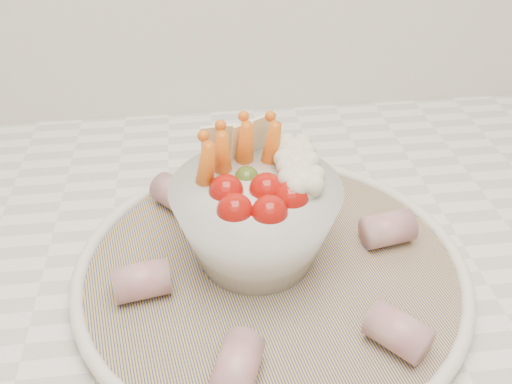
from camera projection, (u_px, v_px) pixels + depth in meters
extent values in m
cube|color=white|center=(108.00, 292.00, 0.53)|extent=(2.04, 0.62, 0.04)
cylinder|color=navy|center=(271.00, 273.00, 0.51)|extent=(0.40, 0.40, 0.01)
torus|color=white|center=(271.00, 266.00, 0.50)|extent=(0.35, 0.35, 0.01)
sphere|color=#AA110A|center=(235.00, 211.00, 0.45)|extent=(0.03, 0.03, 0.03)
sphere|color=#AA110A|center=(270.00, 213.00, 0.44)|extent=(0.03, 0.03, 0.03)
sphere|color=#AA110A|center=(291.00, 198.00, 0.46)|extent=(0.03, 0.03, 0.03)
sphere|color=#AA110A|center=(226.00, 192.00, 0.47)|extent=(0.03, 0.03, 0.03)
sphere|color=#AA110A|center=(266.00, 190.00, 0.47)|extent=(0.03, 0.03, 0.03)
sphere|color=#466421|center=(247.00, 178.00, 0.49)|extent=(0.02, 0.02, 0.02)
cone|color=orange|center=(223.00, 162.00, 0.49)|extent=(0.02, 0.03, 0.07)
cone|color=orange|center=(245.00, 152.00, 0.50)|extent=(0.03, 0.04, 0.07)
cone|color=orange|center=(271.00, 152.00, 0.50)|extent=(0.03, 0.04, 0.07)
cone|color=orange|center=(206.00, 173.00, 0.47)|extent=(0.03, 0.04, 0.07)
sphere|color=silver|center=(296.00, 171.00, 0.49)|extent=(0.03, 0.03, 0.03)
sphere|color=silver|center=(302.00, 188.00, 0.47)|extent=(0.03, 0.03, 0.03)
sphere|color=silver|center=(293.00, 158.00, 0.51)|extent=(0.03, 0.03, 0.03)
cube|color=#EEE9B9|center=(227.00, 147.00, 0.50)|extent=(0.05, 0.01, 0.05)
cube|color=#EEE9B9|center=(252.00, 142.00, 0.51)|extent=(0.05, 0.03, 0.05)
cylinder|color=#A24A59|center=(388.00, 229.00, 0.52)|extent=(0.05, 0.04, 0.03)
cylinder|color=#A24A59|center=(295.00, 177.00, 0.59)|extent=(0.04, 0.05, 0.03)
cylinder|color=#A24A59|center=(176.00, 195.00, 0.56)|extent=(0.05, 0.05, 0.03)
cylinder|color=#A24A59|center=(142.00, 281.00, 0.47)|extent=(0.05, 0.04, 0.03)
cylinder|color=#A24A59|center=(237.00, 366.00, 0.40)|extent=(0.04, 0.05, 0.03)
cylinder|color=#A24A59|center=(398.00, 332.00, 0.43)|extent=(0.05, 0.05, 0.03)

